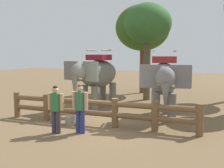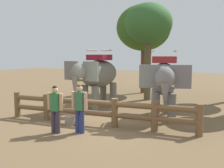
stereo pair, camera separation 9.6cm
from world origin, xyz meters
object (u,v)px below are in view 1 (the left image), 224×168
(tree_far_left, at_px, (148,25))
(feed_bucket, at_px, (70,121))
(elephant_center, at_px, (164,81))
(tourist_woman_in_black, at_px, (80,105))
(tourist_man_in_blue, at_px, (56,106))
(tree_deep_back, at_px, (143,28))
(elephant_near_left, at_px, (96,75))
(log_fence, at_px, (97,109))

(tree_far_left, distance_m, feed_bucket, 7.63)
(elephant_center, xyz_separation_m, tourist_woman_in_black, (-1.99, -3.15, -0.60))
(tourist_man_in_blue, bearing_deg, tree_deep_back, 91.94)
(elephant_near_left, bearing_deg, tourist_man_in_blue, -79.42)
(elephant_center, distance_m, feed_bucket, 4.04)
(tourist_woman_in_black, bearing_deg, tree_deep_back, 96.36)
(tourist_man_in_blue, bearing_deg, tourist_woman_in_black, 26.62)
(log_fence, xyz_separation_m, elephant_center, (1.95, 2.09, 0.95))
(elephant_center, bearing_deg, elephant_near_left, 168.19)
(log_fence, bearing_deg, feed_bucket, -153.72)
(tourist_woman_in_black, xyz_separation_m, tourist_man_in_blue, (-0.72, -0.36, -0.03))
(elephant_near_left, relative_size, feed_bucket, 9.01)
(elephant_near_left, height_order, tree_far_left, tree_far_left)
(tourist_woman_in_black, distance_m, tree_deep_back, 10.06)
(log_fence, height_order, tourist_woman_in_black, tourist_woman_in_black)
(tree_far_left, xyz_separation_m, tree_deep_back, (-1.10, 2.40, 0.08))
(elephant_center, bearing_deg, tourist_man_in_blue, -127.65)
(tourist_man_in_blue, height_order, tree_far_left, tree_far_left)
(elephant_near_left, bearing_deg, tourist_woman_in_black, -68.75)
(tourist_woman_in_black, bearing_deg, tree_far_left, 89.55)
(elephant_near_left, distance_m, tree_deep_back, 6.19)
(feed_bucket, bearing_deg, tourist_woman_in_black, -36.62)
(elephant_center, relative_size, tree_far_left, 0.61)
(elephant_near_left, bearing_deg, feed_bucket, -78.38)
(tourist_woman_in_black, bearing_deg, tourist_man_in_blue, -153.38)
(tourist_woman_in_black, distance_m, feed_bucket, 1.30)
(elephant_near_left, height_order, elephant_center, elephant_near_left)
(tourist_woman_in_black, distance_m, tree_far_left, 7.75)
(elephant_near_left, distance_m, tourist_woman_in_black, 4.22)
(tree_far_left, xyz_separation_m, feed_bucket, (-0.90, -6.40, -4.07))
(elephant_near_left, bearing_deg, tree_deep_back, 85.24)
(log_fence, xyz_separation_m, feed_bucket, (-0.88, -0.43, -0.42))
(elephant_center, height_order, tree_deep_back, tree_deep_back)
(elephant_near_left, distance_m, tourist_man_in_blue, 4.37)
(log_fence, bearing_deg, elephant_center, 46.98)
(log_fence, distance_m, elephant_near_left, 3.37)
(elephant_near_left, xyz_separation_m, feed_bucket, (0.67, -3.26, -1.42))
(elephant_near_left, xyz_separation_m, tree_far_left, (1.57, 3.14, 2.65))
(tourist_woman_in_black, height_order, feed_bucket, tourist_woman_in_black)
(elephant_center, height_order, tourist_woman_in_black, elephant_center)
(tree_deep_back, height_order, feed_bucket, tree_deep_back)
(log_fence, height_order, elephant_center, elephant_center)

